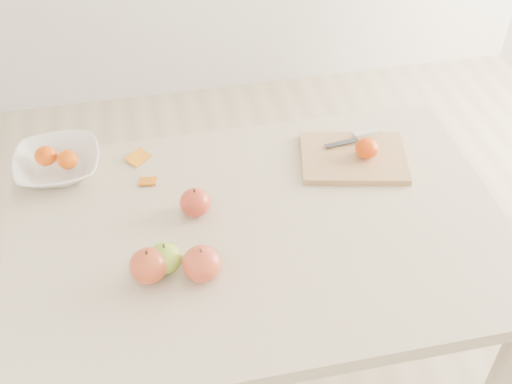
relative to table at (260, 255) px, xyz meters
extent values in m
cube|color=beige|center=(0.00, 0.00, 0.08)|extent=(1.20, 0.80, 0.04)
cylinder|color=#BCAA8E|center=(-0.54, 0.34, -0.30)|extent=(0.06, 0.06, 0.71)
cylinder|color=#BCAA8E|center=(0.54, 0.34, -0.30)|extent=(0.06, 0.06, 0.71)
cube|color=tan|center=(0.30, 0.19, 0.11)|extent=(0.32, 0.26, 0.02)
ellipsoid|color=#CB4207|center=(0.33, 0.18, 0.14)|extent=(0.06, 0.06, 0.05)
imported|color=white|center=(-0.48, 0.31, 0.13)|extent=(0.22, 0.22, 0.05)
ellipsoid|color=#E95E08|center=(-0.50, 0.32, 0.15)|extent=(0.06, 0.06, 0.05)
ellipsoid|color=#CE5C07|center=(-0.45, 0.29, 0.15)|extent=(0.06, 0.06, 0.05)
cube|color=orange|center=(-0.27, 0.32, 0.10)|extent=(0.07, 0.07, 0.01)
cube|color=#C9650E|center=(-0.25, 0.22, 0.10)|extent=(0.05, 0.04, 0.01)
cube|color=white|center=(0.36, 0.27, 0.12)|extent=(0.08, 0.03, 0.01)
cube|color=#393B40|center=(0.28, 0.24, 0.12)|extent=(0.10, 0.03, 0.00)
ellipsoid|color=#72A217|center=(-0.23, -0.08, 0.13)|extent=(0.08, 0.08, 0.07)
ellipsoid|color=maroon|center=(-0.16, -0.12, 0.14)|extent=(0.09, 0.09, 0.08)
ellipsoid|color=maroon|center=(-0.14, 0.08, 0.13)|extent=(0.08, 0.08, 0.07)
ellipsoid|color=maroon|center=(-0.27, -0.10, 0.14)|extent=(0.09, 0.09, 0.08)
camera|label=1|loc=(-0.23, -1.05, 1.21)|focal=45.00mm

